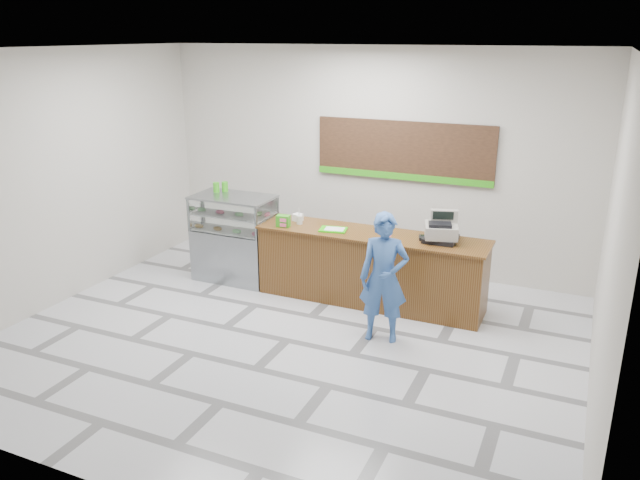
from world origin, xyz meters
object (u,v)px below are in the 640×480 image
at_px(display_case, 234,237).
at_px(serving_tray, 333,229).
at_px(customer, 384,278).
at_px(cash_register, 441,230).
at_px(sales_counter, 370,268).

relative_size(display_case, serving_tray, 3.18).
distance_m(display_case, customer, 2.93).
bearing_deg(cash_register, customer, -128.42).
bearing_deg(serving_tray, sales_counter, -2.49).
xyz_separation_m(cash_register, customer, (-0.43, -1.07, -0.36)).
xyz_separation_m(sales_counter, customer, (0.52, -1.00, 0.30)).
distance_m(cash_register, customer, 1.21).
relative_size(sales_counter, serving_tray, 7.79).
bearing_deg(cash_register, display_case, 164.82).
xyz_separation_m(serving_tray, customer, (1.06, -0.92, -0.22)).
bearing_deg(customer, cash_register, 55.69).
height_order(serving_tray, customer, customer).
height_order(sales_counter, customer, customer).
xyz_separation_m(sales_counter, cash_register, (0.96, 0.06, 0.66)).
relative_size(sales_counter, cash_register, 6.00).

